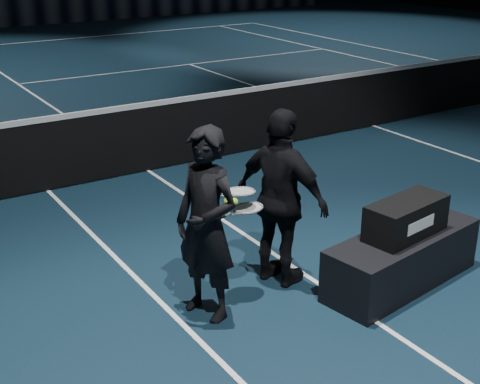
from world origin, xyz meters
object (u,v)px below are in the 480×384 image
object	(u,v)px
player_bench	(402,259)
player_a	(207,225)
racket_upper	(240,192)
tennis_balls	(230,200)
racket_lower	(248,208)
player_b	(281,199)
racket_bag	(406,218)

from	to	relation	value
player_bench	player_a	world-z (taller)	player_a
player_bench	racket_upper	bearing A→B (deg)	146.95
player_bench	tennis_balls	distance (m)	1.76
racket_lower	tennis_balls	bearing A→B (deg)	178.53
player_b	tennis_balls	distance (m)	0.61
racket_bag	player_a	distance (m)	1.83
player_bench	tennis_balls	xyz separation A→B (m)	(-1.50, 0.55, 0.73)
player_bench	player_a	size ratio (longest dim) A/B	1.00
player_bench	racket_bag	xyz separation A→B (m)	(0.00, 0.00, 0.41)
player_bench	tennis_balls	bearing A→B (deg)	150.80
player_b	racket_upper	size ratio (longest dim) A/B	2.41
player_a	racket_bag	bearing A→B (deg)	54.49
player_a	player_b	size ratio (longest dim) A/B	1.00
racket_upper	racket_bag	bearing A→B (deg)	-36.63
player_b	racket_lower	size ratio (longest dim) A/B	2.41
player_a	tennis_balls	bearing A→B (deg)	80.40
tennis_balls	racket_upper	bearing A→B (deg)	22.17
racket_lower	racket_bag	bearing A→B (deg)	-32.36
player_bench	player_b	distance (m)	1.25
player_bench	racket_upper	world-z (taller)	racket_upper
player_a	racket_lower	world-z (taller)	player_a
player_bench	racket_lower	world-z (taller)	racket_lower
player_bench	racket_lower	size ratio (longest dim) A/B	2.42
player_bench	player_b	size ratio (longest dim) A/B	1.00
racket_bag	racket_upper	xyz separation A→B (m)	(-1.36, 0.61, 0.34)
racket_lower	player_a	bearing A→B (deg)	-180.00
racket_upper	player_bench	bearing A→B (deg)	-36.63
player_b	racket_bag	bearing A→B (deg)	-142.98
racket_upper	player_b	bearing A→B (deg)	-9.08
tennis_balls	player_a	bearing A→B (deg)	-170.27
racket_bag	racket_upper	bearing A→B (deg)	146.95
player_a	racket_upper	bearing A→B (deg)	84.99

